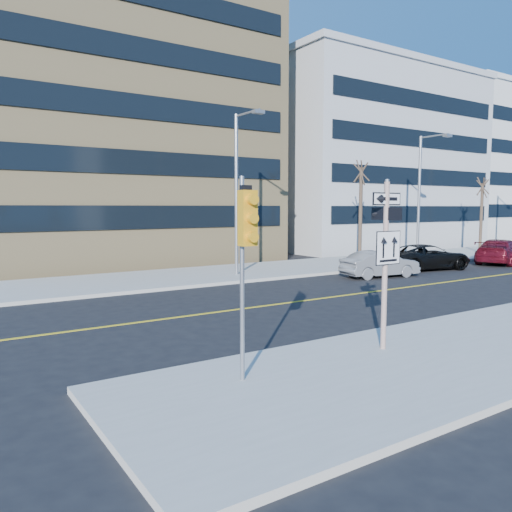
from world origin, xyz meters
TOP-DOWN VIEW (x-y plane):
  - ground at (0.00, 0.00)m, footprint 120.00×120.00m
  - far_sidewalk at (18.00, 12.00)m, footprint 66.00×6.00m
  - road_centerline at (12.00, 4.00)m, footprint 40.00×0.14m
  - sign_pole at (0.00, -2.51)m, footprint 0.92×0.92m
  - traffic_signal at (-4.00, -2.66)m, footprint 0.32×0.45m
  - parked_car_b at (10.03, 6.90)m, footprint 2.05×4.25m
  - parked_car_c at (14.64, 7.65)m, footprint 3.29×5.56m
  - parked_car_d at (21.02, 7.06)m, footprint 3.84×5.77m
  - streetlight_a at (4.00, 10.76)m, footprint 0.55×2.25m
  - streetlight_b at (18.00, 10.76)m, footprint 0.55×2.25m
  - street_tree_west at (13.00, 11.30)m, footprint 1.80×1.80m
  - street_tree_east at (26.00, 11.60)m, footprint 1.80×1.80m
  - building_brick at (2.00, 25.00)m, footprint 18.00×18.00m
  - building_grey_mid at (24.00, 24.00)m, footprint 20.00×16.00m
  - building_grey_far at (45.00, 27.00)m, footprint 18.00×18.00m

SIDE VIEW (x-z plane):
  - ground at x=0.00m, z-range 0.00..0.00m
  - road_centerline at x=12.00m, z-range 0.00..0.01m
  - far_sidewalk at x=18.00m, z-range 0.00..0.15m
  - parked_car_b at x=10.03m, z-range 0.00..1.34m
  - parked_car_c at x=14.64m, z-range 0.00..1.45m
  - parked_car_d at x=21.02m, z-range 0.00..1.55m
  - sign_pole at x=0.00m, z-range 0.41..4.47m
  - traffic_signal at x=-4.00m, z-range 1.03..5.03m
  - streetlight_a at x=4.00m, z-range 0.76..8.76m
  - streetlight_b at x=18.00m, z-range 0.76..8.76m
  - street_tree_east at x=26.00m, z-range 2.07..7.82m
  - street_tree_west at x=13.00m, z-range 2.35..8.70m
  - building_grey_mid at x=24.00m, z-range 0.00..15.00m
  - building_grey_far at x=45.00m, z-range 0.00..16.00m
  - building_brick at x=2.00m, z-range 0.00..18.00m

